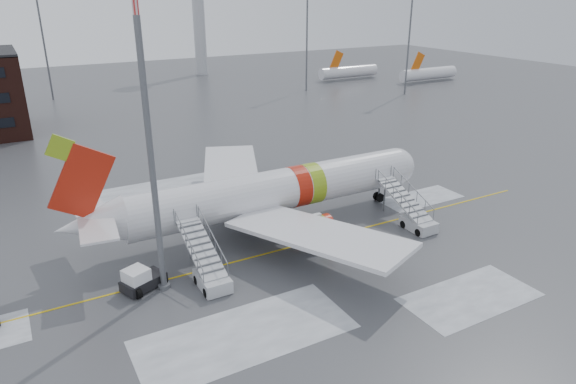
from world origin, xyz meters
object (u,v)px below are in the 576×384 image
airstair_fwd (413,216)px  light_mast_near (147,122)px  airliner (268,193)px  airstair_aft (208,270)px  pushback_tug (141,280)px

airstair_fwd → light_mast_near: size_ratio=0.32×
airliner → light_mast_near: (-11.61, -5.59, 9.18)m
airstair_fwd → airliner: bearing=150.9°
airliner → airstair_aft: size_ratio=4.55×
airstair_aft → light_mast_near: size_ratio=0.32×
pushback_tug → airstair_aft: bearing=-18.4°
airliner → airstair_fwd: bearing=-29.1°
light_mast_near → airstair_aft: bearing=-16.5°
airstair_aft → airliner: bearing=37.8°
airliner → pushback_tug: size_ratio=9.83×
airstair_fwd → pushback_tug: size_ratio=2.16×
airliner → airstair_fwd: 13.65m
airstair_aft → pushback_tug: bearing=161.6°
airstair_aft → light_mast_near: (-3.18, 0.94, 11.53)m
airliner → airstair_aft: airliner is taller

